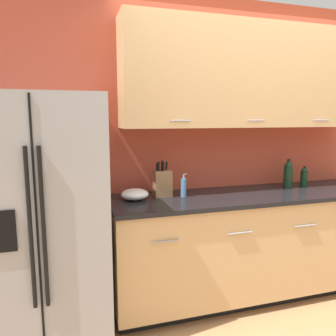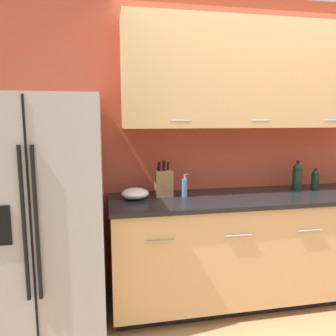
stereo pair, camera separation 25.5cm
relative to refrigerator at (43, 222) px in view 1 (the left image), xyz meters
The scene contains 8 objects.
wall_back 1.90m from the refrigerator, 12.01° to the left, with size 10.00×0.39×2.60m.
counter_unit 1.73m from the refrigerator, ahead, with size 2.45×0.64×0.93m.
refrigerator is the anchor object (origin of this frame).
knife_block 0.95m from the refrigerator, 12.11° to the left, with size 0.14×0.11×0.30m.
wine_bottle 2.13m from the refrigerator, ahead, with size 0.08×0.08×0.26m.
soap_dispenser 1.09m from the refrigerator, ahead, with size 0.05×0.04×0.19m.
oil_bottle 2.31m from the refrigerator, ahead, with size 0.07×0.07×0.19m.
mixing_bowl 0.70m from the refrigerator, 12.52° to the left, with size 0.22×0.22×0.09m.
Camera 1 is at (-1.58, -1.54, 1.57)m, focal length 35.00 mm.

